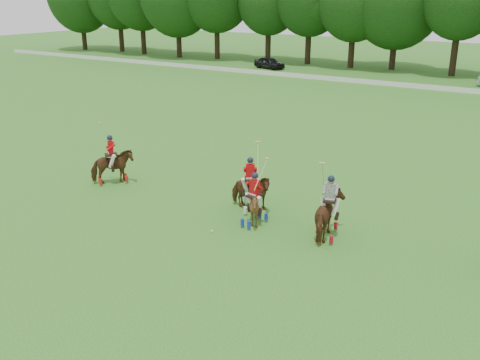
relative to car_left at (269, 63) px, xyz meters
The scene contains 8 objects.
ground 46.68m from the car_left, 65.58° to the right, with size 180.00×180.00×0.00m, color #2B611B.
boundary_rail 19.82m from the car_left, 13.12° to the right, with size 120.00×0.10×0.44m, color white.
car_left is the anchor object (origin of this frame).
polo_red_a 40.66m from the car_left, 71.38° to the right, with size 1.90×2.07×2.88m.
polo_red_b 42.89m from the car_left, 62.02° to the right, with size 2.02×1.94×2.82m.
polo_red_c 44.37m from the car_left, 61.70° to the right, with size 1.34×1.46×2.67m.
polo_stripe_a 45.40m from the car_left, 58.23° to the right, with size 1.42×2.19×2.94m.
polo_ball 45.19m from the car_left, 63.70° to the right, with size 0.09×0.09×0.09m, color white.
Camera 1 is at (11.34, -12.98, 8.58)m, focal length 40.00 mm.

